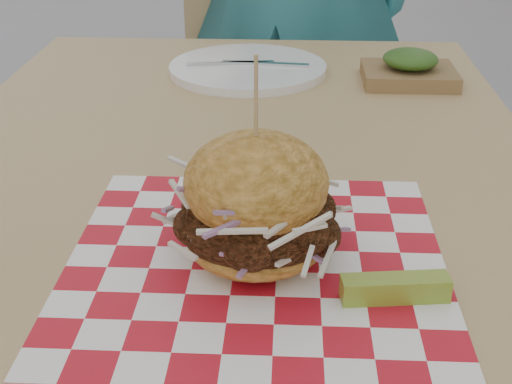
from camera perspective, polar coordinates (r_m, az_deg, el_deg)
patio_table at (r=0.92m, az=-2.09°, el=-2.23°), size 0.80×1.20×0.75m
patio_chair at (r=1.88m, az=0.51°, el=9.25°), size 0.42×0.43×0.95m
paper_liner at (r=0.69m, az=0.00°, el=-5.51°), size 0.36×0.36×0.00m
sandwich at (r=0.66m, az=-0.00°, el=-1.33°), size 0.18×0.18×0.20m
pickle_spear at (r=0.64m, az=11.06°, el=-7.57°), size 0.10×0.03×0.02m
place_setting at (r=1.24m, az=-0.66°, el=9.86°), size 0.27×0.27×0.02m
kraft_tray at (r=1.21m, az=12.18°, el=9.57°), size 0.15×0.12×0.06m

